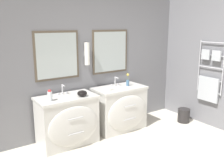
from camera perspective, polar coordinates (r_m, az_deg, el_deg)
wall_back at (r=4.39m, az=-4.62°, el=5.17°), size 5.30×0.17×2.60m
wall_right at (r=4.82m, az=23.31°, el=4.74°), size 0.13×4.29×2.60m
vanity_left at (r=4.02m, az=-10.01°, el=-9.06°), size 0.92×0.57×0.78m
vanity_right at (r=4.50m, az=1.94°, el=-6.45°), size 0.92×0.57×0.78m
faucet_left at (r=4.01m, az=-11.21°, el=-2.22°), size 0.17×0.11×0.17m
faucet_right at (r=4.50m, az=0.79°, el=-0.36°), size 0.17×0.11×0.17m
toiletry_bottle at (r=3.72m, az=-14.02°, el=-3.56°), size 0.07×0.07×0.17m
amenity_bowl at (r=3.88m, az=-6.82°, el=-3.05°), size 0.15×0.15×0.09m
flower_vase at (r=4.50m, az=3.61°, el=-0.15°), size 0.05×0.05×0.23m
soap_dish at (r=4.19m, az=-0.18°, el=-2.21°), size 0.11×0.07×0.04m
waste_bin at (r=5.10m, az=16.08°, el=-7.71°), size 0.23×0.23×0.27m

